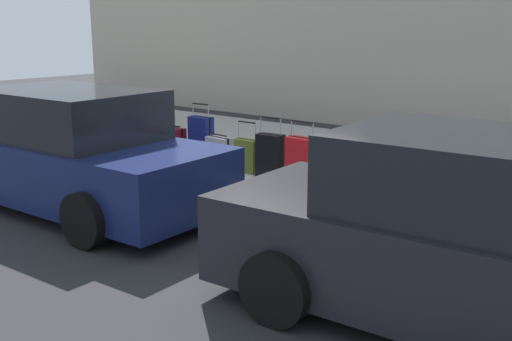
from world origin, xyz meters
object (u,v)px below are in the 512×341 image
object	(u,v)px
suitcase_maroon_4	(374,177)
parked_car_charcoal_0	(486,243)
suitcase_navy_10	(201,139)
suitcase_red_6	(302,161)
suitcase_black_7	(270,156)
suitcase_olive_8	(247,156)
suitcase_silver_9	(219,153)
suitcase_navy_3	(410,177)
parked_car_navy_1	(69,153)
fire_hydrant	(147,130)
suitcase_teal_5	(334,172)
suitcase_olive_1	(493,194)
bollard_post	(115,126)
suitcase_silver_2	(448,185)
suitcase_maroon_11	(172,144)

from	to	relation	value
suitcase_maroon_4	parked_car_charcoal_0	world-z (taller)	parked_car_charcoal_0
suitcase_navy_10	suitcase_red_6	bearing A→B (deg)	176.71
suitcase_black_7	suitcase_olive_8	world-z (taller)	suitcase_black_7
suitcase_silver_9	parked_car_charcoal_0	world-z (taller)	parked_car_charcoal_0
suitcase_navy_3	suitcase_red_6	size ratio (longest dim) A/B	1.03
suitcase_navy_10	parked_car_charcoal_0	bearing A→B (deg)	154.79
suitcase_navy_3	suitcase_silver_9	xyz separation A→B (m)	(3.29, 0.05, -0.11)
suitcase_navy_3	parked_car_navy_1	world-z (taller)	parked_car_navy_1
fire_hydrant	suitcase_teal_5	bearing A→B (deg)	178.97
suitcase_olive_1	parked_car_charcoal_0	bearing A→B (deg)	106.86
suitcase_teal_5	parked_car_charcoal_0	bearing A→B (deg)	139.52
suitcase_maroon_4	parked_car_charcoal_0	distance (m)	3.53
suitcase_navy_3	fire_hydrant	world-z (taller)	suitcase_navy_3
suitcase_olive_1	fire_hydrant	size ratio (longest dim) A/B	1.13
suitcase_black_7	suitcase_silver_9	distance (m)	1.05
suitcase_olive_8	parked_car_navy_1	bearing A→B (deg)	70.11
suitcase_teal_5	suitcase_red_6	distance (m)	0.58
suitcase_navy_3	fire_hydrant	distance (m)	5.08
suitcase_navy_3	bollard_post	size ratio (longest dim) A/B	1.08
suitcase_black_7	fire_hydrant	distance (m)	2.85
parked_car_navy_1	bollard_post	bearing A→B (deg)	-49.14
suitcase_silver_9	suitcase_olive_1	bearing A→B (deg)	-178.73
suitcase_navy_3	suitcase_olive_8	world-z (taller)	suitcase_navy_3
suitcase_maroon_4	parked_car_charcoal_0	bearing A→B (deg)	132.44
suitcase_navy_3	suitcase_red_6	bearing A→B (deg)	0.76
suitcase_olive_8	parked_car_navy_1	xyz separation A→B (m)	(0.94, 2.59, 0.34)
suitcase_silver_2	fire_hydrant	xyz separation A→B (m)	(5.59, -0.03, 0.08)
suitcase_maroon_4	suitcase_olive_8	size ratio (longest dim) A/B	0.90
suitcase_olive_1	fire_hydrant	bearing A→B (deg)	0.23
suitcase_red_6	suitcase_silver_9	distance (m)	1.60
suitcase_silver_2	suitcase_olive_8	world-z (taller)	suitcase_silver_2
suitcase_black_7	suitcase_navy_3	bearing A→B (deg)	-178.65
suitcase_navy_10	suitcase_silver_9	bearing A→B (deg)	164.30
suitcase_silver_2	parked_car_charcoal_0	size ratio (longest dim) A/B	0.19
suitcase_olive_8	suitcase_maroon_11	size ratio (longest dim) A/B	1.35
suitcase_red_6	bollard_post	bearing A→B (deg)	1.49
suitcase_silver_2	suitcase_silver_9	world-z (taller)	suitcase_silver_2
suitcase_olive_1	suitcase_silver_2	world-z (taller)	suitcase_olive_1
suitcase_teal_5	suitcase_olive_8	xyz separation A→B (m)	(1.65, -0.07, 0.00)
suitcase_teal_5	suitcase_black_7	distance (m)	1.13
suitcase_silver_2	bollard_post	size ratio (longest dim) A/B	1.00
suitcase_silver_9	bollard_post	size ratio (longest dim) A/B	0.63
suitcase_maroon_11	suitcase_silver_9	bearing A→B (deg)	-179.99
suitcase_silver_2	suitcase_red_6	world-z (taller)	suitcase_red_6
parked_car_charcoal_0	parked_car_navy_1	world-z (taller)	parked_car_charcoal_0
fire_hydrant	suitcase_maroon_4	bearing A→B (deg)	-179.86
suitcase_teal_5	parked_car_navy_1	bearing A→B (deg)	44.22
suitcase_red_6	suitcase_maroon_11	size ratio (longest dim) A/B	1.56
suitcase_maroon_11	bollard_post	distance (m)	1.44
suitcase_black_7	suitcase_silver_9	bearing A→B (deg)	-0.13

